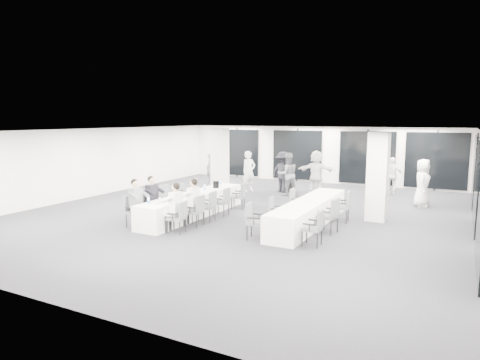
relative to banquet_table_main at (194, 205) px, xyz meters
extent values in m
cube|color=#232227|center=(1.26, 1.19, -0.39)|extent=(14.00, 16.00, 0.02)
cube|color=white|center=(1.26, 1.19, 2.43)|extent=(14.00, 16.00, 0.02)
cube|color=silver|center=(-5.75, 1.19, 1.02)|extent=(0.02, 16.00, 2.80)
cube|color=silver|center=(1.26, 9.20, 1.02)|extent=(14.00, 0.02, 2.80)
cube|color=silver|center=(1.26, -6.82, 1.02)|extent=(14.00, 0.02, 2.80)
cube|color=black|center=(1.26, 9.13, 0.98)|extent=(13.60, 0.06, 2.50)
cube|color=black|center=(8.20, 2.19, 0.98)|extent=(0.06, 14.00, 2.50)
cube|color=silver|center=(-1.54, 4.39, 1.02)|extent=(0.60, 0.60, 2.80)
cube|color=silver|center=(5.46, 2.19, 1.02)|extent=(0.60, 0.60, 2.80)
cube|color=white|center=(0.00, 0.00, 0.00)|extent=(0.90, 5.00, 0.75)
cube|color=white|center=(3.76, 0.61, 0.00)|extent=(0.90, 5.00, 0.75)
cylinder|color=black|center=(0.94, 6.02, 0.12)|extent=(0.63, 0.63, 1.00)
cylinder|color=black|center=(0.94, 6.02, 0.62)|extent=(0.72, 0.72, 0.02)
cube|color=#4A4C51|center=(-0.75, -1.96, 0.07)|extent=(0.48, 0.50, 0.08)
cube|color=#4A4C51|center=(-0.97, -1.97, 0.34)|extent=(0.09, 0.46, 0.46)
cylinder|color=black|center=(-0.96, -1.77, -0.17)|extent=(0.04, 0.04, 0.41)
cylinder|color=black|center=(-0.94, -2.17, -0.17)|extent=(0.04, 0.04, 0.41)
cylinder|color=black|center=(-0.56, -1.75, -0.17)|extent=(0.04, 0.04, 0.41)
cylinder|color=black|center=(-0.54, -2.15, -0.17)|extent=(0.04, 0.04, 0.41)
cube|color=black|center=(-0.76, -1.71, 0.24)|extent=(0.34, 0.06, 0.04)
cube|color=black|center=(-0.74, -2.21, 0.24)|extent=(0.34, 0.06, 0.04)
cube|color=#4A4C51|center=(-0.75, -1.21, 0.10)|extent=(0.57, 0.59, 0.08)
cube|color=#4A4C51|center=(-0.98, -1.25, 0.39)|extent=(0.15, 0.49, 0.49)
cylinder|color=black|center=(-1.00, -1.04, -0.16)|extent=(0.04, 0.04, 0.43)
cylinder|color=black|center=(-0.92, -1.46, -0.16)|extent=(0.04, 0.04, 0.43)
cylinder|color=black|center=(-0.58, -0.97, -0.16)|extent=(0.04, 0.04, 0.43)
cylinder|color=black|center=(-0.50, -1.38, -0.16)|extent=(0.04, 0.04, 0.43)
cube|color=black|center=(-0.80, -0.95, 0.28)|extent=(0.36, 0.11, 0.04)
cube|color=black|center=(-0.70, -1.47, 0.28)|extent=(0.36, 0.11, 0.04)
cube|color=#4A4C51|center=(-0.75, -0.43, 0.11)|extent=(0.57, 0.59, 0.09)
cube|color=#4A4C51|center=(-0.98, -0.39, 0.40)|extent=(0.15, 0.50, 0.50)
cylinder|color=black|center=(-0.93, -0.18, -0.15)|extent=(0.04, 0.04, 0.44)
cylinder|color=black|center=(-1.00, -0.60, -0.15)|extent=(0.04, 0.04, 0.44)
cylinder|color=black|center=(-0.50, -0.25, -0.15)|extent=(0.04, 0.04, 0.44)
cylinder|color=black|center=(-0.57, -0.67, -0.15)|extent=(0.04, 0.04, 0.44)
cube|color=black|center=(-0.71, -0.16, 0.29)|extent=(0.37, 0.10, 0.04)
cube|color=black|center=(-0.79, -0.69, 0.29)|extent=(0.37, 0.10, 0.04)
cube|color=#4A4C51|center=(-0.75, 0.68, 0.06)|extent=(0.53, 0.55, 0.08)
cube|color=#4A4C51|center=(-0.96, 0.64, 0.33)|extent=(0.14, 0.45, 0.45)
cylinder|color=black|center=(-0.98, 0.84, -0.18)|extent=(0.04, 0.04, 0.40)
cylinder|color=black|center=(-0.90, 0.45, -0.18)|extent=(0.04, 0.04, 0.40)
cylinder|color=black|center=(-0.60, 0.91, -0.18)|extent=(0.04, 0.04, 0.40)
cylinder|color=black|center=(-0.52, 0.53, -0.18)|extent=(0.04, 0.04, 0.40)
cube|color=black|center=(-0.80, 0.92, 0.23)|extent=(0.33, 0.10, 0.04)
cube|color=black|center=(-0.70, 0.44, 0.23)|extent=(0.33, 0.10, 0.04)
cube|color=#4A4C51|center=(-0.75, 1.60, 0.09)|extent=(0.58, 0.60, 0.08)
cube|color=#4A4C51|center=(-0.97, 1.54, 0.37)|extent=(0.18, 0.48, 0.47)
cylinder|color=black|center=(-1.00, 1.75, -0.16)|extent=(0.04, 0.04, 0.42)
cylinder|color=black|center=(-0.90, 1.35, -0.16)|extent=(0.04, 0.04, 0.42)
cylinder|color=black|center=(-0.60, 1.85, -0.16)|extent=(0.04, 0.04, 0.42)
cylinder|color=black|center=(-0.50, 1.45, -0.16)|extent=(0.04, 0.04, 0.42)
cube|color=black|center=(-0.81, 1.85, 0.26)|extent=(0.35, 0.13, 0.04)
cube|color=black|center=(-0.69, 1.35, 0.26)|extent=(0.35, 0.13, 0.04)
cube|color=#4A4C51|center=(0.75, -1.98, 0.06)|extent=(0.50, 0.52, 0.08)
cube|color=#4A4C51|center=(0.96, -1.95, 0.31)|extent=(0.12, 0.44, 0.44)
cylinder|color=black|center=(0.97, -2.15, -0.18)|extent=(0.03, 0.03, 0.39)
cylinder|color=black|center=(0.91, -1.77, -0.18)|extent=(0.03, 0.03, 0.39)
cylinder|color=black|center=(0.59, -2.20, -0.18)|extent=(0.03, 0.03, 0.39)
cylinder|color=black|center=(0.53, -1.82, -0.18)|extent=(0.03, 0.03, 0.39)
cube|color=black|center=(0.78, -2.22, 0.22)|extent=(0.33, 0.08, 0.04)
cube|color=black|center=(0.72, -1.75, 0.22)|extent=(0.33, 0.08, 0.04)
cube|color=#4A4C51|center=(0.75, -1.09, 0.07)|extent=(0.47, 0.49, 0.08)
cube|color=#4A4C51|center=(0.97, -1.08, 0.34)|extent=(0.08, 0.46, 0.46)
cylinder|color=black|center=(0.96, -1.28, -0.17)|extent=(0.04, 0.04, 0.41)
cylinder|color=black|center=(0.94, -0.88, -0.17)|extent=(0.04, 0.04, 0.41)
cylinder|color=black|center=(0.56, -1.29, -0.17)|extent=(0.04, 0.04, 0.41)
cylinder|color=black|center=(0.54, -0.90, -0.17)|extent=(0.04, 0.04, 0.41)
cube|color=black|center=(0.76, -1.34, 0.24)|extent=(0.34, 0.05, 0.04)
cube|color=black|center=(0.74, -0.84, 0.24)|extent=(0.34, 0.05, 0.04)
cube|color=#4A4C51|center=(0.75, -0.38, 0.07)|extent=(0.50, 0.52, 0.08)
cube|color=#4A4C51|center=(0.97, -0.37, 0.34)|extent=(0.10, 0.46, 0.46)
cylinder|color=black|center=(0.97, -0.57, -0.17)|extent=(0.04, 0.04, 0.41)
cylinder|color=black|center=(0.93, -0.17, -0.17)|extent=(0.04, 0.04, 0.41)
cylinder|color=black|center=(0.57, -0.60, -0.17)|extent=(0.04, 0.04, 0.41)
cylinder|color=black|center=(0.53, -0.20, -0.17)|extent=(0.04, 0.04, 0.41)
cube|color=black|center=(0.77, -0.63, 0.24)|extent=(0.34, 0.07, 0.04)
cube|color=black|center=(0.73, -0.14, 0.24)|extent=(0.34, 0.07, 0.04)
cube|color=#4A4C51|center=(0.75, 0.51, 0.06)|extent=(0.48, 0.50, 0.08)
cube|color=#4A4C51|center=(0.96, 0.52, 0.33)|extent=(0.09, 0.45, 0.45)
cylinder|color=black|center=(0.96, 0.33, -0.18)|extent=(0.04, 0.04, 0.40)
cylinder|color=black|center=(0.93, 0.72, -0.18)|extent=(0.04, 0.04, 0.40)
cylinder|color=black|center=(0.57, 0.30, -0.18)|extent=(0.04, 0.04, 0.40)
cylinder|color=black|center=(0.54, 0.69, -0.18)|extent=(0.04, 0.04, 0.40)
cube|color=black|center=(0.77, 0.26, 0.23)|extent=(0.33, 0.07, 0.04)
cube|color=black|center=(0.73, 0.75, 0.23)|extent=(0.33, 0.07, 0.04)
cube|color=#4A4C51|center=(0.75, 1.72, 0.06)|extent=(0.55, 0.56, 0.08)
cube|color=#4A4C51|center=(0.95, 1.78, 0.32)|extent=(0.17, 0.44, 0.44)
cylinder|color=black|center=(0.98, 1.59, -0.18)|extent=(0.03, 0.03, 0.39)
cylinder|color=black|center=(0.89, 1.96, -0.18)|extent=(0.03, 0.03, 0.39)
cylinder|color=black|center=(0.61, 1.49, -0.18)|extent=(0.03, 0.03, 0.39)
cylinder|color=black|center=(0.52, 1.86, -0.18)|extent=(0.03, 0.03, 0.39)
cube|color=black|center=(0.81, 1.49, 0.22)|extent=(0.33, 0.12, 0.04)
cube|color=black|center=(0.69, 1.96, 0.22)|extent=(0.33, 0.12, 0.04)
cube|color=#4A4C51|center=(3.01, -1.50, 0.08)|extent=(0.54, 0.56, 0.08)
cube|color=#4A4C51|center=(2.79, -1.53, 0.36)|extent=(0.13, 0.47, 0.47)
cylinder|color=black|center=(2.78, -1.33, -0.17)|extent=(0.04, 0.04, 0.42)
cylinder|color=black|center=(2.84, -1.73, -0.17)|extent=(0.04, 0.04, 0.42)
cylinder|color=black|center=(3.18, -1.27, -0.17)|extent=(0.04, 0.04, 0.42)
cylinder|color=black|center=(3.24, -1.67, -0.17)|extent=(0.04, 0.04, 0.42)
cube|color=black|center=(2.97, -1.25, 0.26)|extent=(0.35, 0.09, 0.04)
cube|color=black|center=(3.05, -1.75, 0.26)|extent=(0.35, 0.09, 0.04)
cube|color=#4A4C51|center=(3.01, -0.02, 0.05)|extent=(0.50, 0.52, 0.07)
cube|color=#4A4C51|center=(2.81, -0.06, 0.30)|extent=(0.13, 0.43, 0.43)
cylinder|color=black|center=(2.79, 0.13, -0.18)|extent=(0.03, 0.03, 0.38)
cylinder|color=black|center=(2.86, -0.24, -0.18)|extent=(0.03, 0.03, 0.38)
cylinder|color=black|center=(3.16, 0.19, -0.18)|extent=(0.03, 0.03, 0.38)
cylinder|color=black|center=(3.23, -0.18, -0.18)|extent=(0.03, 0.03, 0.38)
cube|color=black|center=(2.97, 0.21, 0.21)|extent=(0.32, 0.09, 0.04)
cube|color=black|center=(3.05, -0.26, 0.21)|extent=(0.32, 0.09, 0.04)
cube|color=#4A4C51|center=(3.01, 1.74, 0.04)|extent=(0.44, 0.46, 0.07)
cube|color=#4A4C51|center=(2.81, 1.74, 0.30)|extent=(0.06, 0.43, 0.43)
cylinder|color=black|center=(2.82, 1.93, -0.18)|extent=(0.03, 0.03, 0.38)
cylinder|color=black|center=(2.83, 1.55, -0.18)|extent=(0.03, 0.03, 0.38)
cylinder|color=black|center=(3.19, 1.93, -0.18)|extent=(0.03, 0.03, 0.38)
cylinder|color=black|center=(3.20, 1.56, -0.18)|extent=(0.03, 0.03, 0.38)
cube|color=black|center=(3.01, 1.98, 0.20)|extent=(0.32, 0.04, 0.04)
cube|color=black|center=(3.01, 1.51, 0.20)|extent=(0.32, 0.04, 0.04)
cube|color=#4A4C51|center=(4.51, -1.38, 0.07)|extent=(0.46, 0.48, 0.08)
cube|color=#4A4C51|center=(4.73, -1.38, 0.33)|extent=(0.07, 0.45, 0.45)
cylinder|color=black|center=(4.71, -1.57, -0.17)|extent=(0.04, 0.04, 0.40)
cylinder|color=black|center=(4.70, -1.18, -0.17)|extent=(0.04, 0.04, 0.40)
cylinder|color=black|center=(4.32, -1.59, -0.17)|extent=(0.04, 0.04, 0.40)
cylinder|color=black|center=(4.31, -1.19, -0.17)|extent=(0.04, 0.04, 0.40)
cube|color=black|center=(4.52, -1.63, 0.23)|extent=(0.33, 0.05, 0.04)
cube|color=black|center=(4.50, -1.14, 0.23)|extent=(0.33, 0.05, 0.04)
cube|color=#4A4C51|center=(4.51, 0.01, 0.10)|extent=(0.56, 0.58, 0.08)
cube|color=#4A4C51|center=(4.74, -0.03, 0.38)|extent=(0.15, 0.49, 0.48)
cylinder|color=black|center=(4.68, -0.23, -0.16)|extent=(0.04, 0.04, 0.43)
cylinder|color=black|center=(4.75, 0.18, -0.16)|extent=(0.04, 0.04, 0.43)
cylinder|color=black|center=(4.27, -0.16, -0.16)|extent=(0.04, 0.04, 0.43)
cylinder|color=black|center=(4.34, 0.26, -0.16)|extent=(0.04, 0.04, 0.43)
cube|color=black|center=(4.46, -0.24, 0.27)|extent=(0.36, 0.10, 0.04)
cube|color=black|center=(4.56, 0.27, 0.27)|extent=(0.36, 0.10, 0.04)
cube|color=#4A4C51|center=(4.51, 1.47, 0.09)|extent=(0.52, 0.54, 0.08)
cube|color=#4A4C51|center=(4.74, 1.50, 0.37)|extent=(0.11, 0.48, 0.47)
cylinder|color=black|center=(4.74, 1.29, -0.16)|extent=(0.04, 0.04, 0.42)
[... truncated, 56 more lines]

